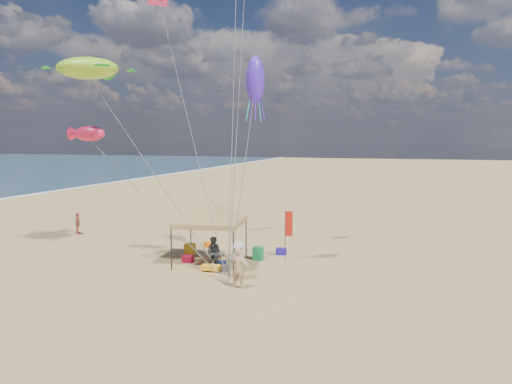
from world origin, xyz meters
TOP-DOWN VIEW (x-y plane):
  - ground at (0.00, 0.00)m, footprint 280.00×280.00m
  - canopy_tent at (-2.77, 3.82)m, footprint 6.34×6.34m
  - feather_flag at (0.84, 6.04)m, footprint 0.42×0.05m
  - cooler_red at (-4.08, 3.80)m, footprint 0.54×0.38m
  - cooler_blue at (0.22, 6.98)m, footprint 0.54×0.38m
  - bag_navy at (-2.06, 3.43)m, footprint 0.69×0.54m
  - bag_orange at (-4.50, 7.57)m, footprint 0.54×0.69m
  - chair_green at (-0.69, 5.49)m, footprint 0.50×0.50m
  - chair_yellow at (-4.60, 5.15)m, footprint 0.50×0.50m
  - crate_grey at (-1.55, 2.85)m, footprint 0.34×0.30m
  - beach_cart at (-2.21, 2.55)m, footprint 0.90×0.50m
  - person_near_a at (0.00, 0.43)m, footprint 0.68×0.47m
  - person_near_b at (-2.25, 3.08)m, footprint 0.85×0.69m
  - person_near_c at (-0.50, 1.82)m, footprint 1.26×0.91m
  - person_far_a at (-14.73, 8.54)m, footprint 0.66×0.93m
  - turtle_kite at (-8.89, 2.35)m, footprint 3.32×2.66m
  - fish_kite at (-10.37, 4.31)m, footprint 2.07×1.29m
  - squid_kite at (-0.55, 4.58)m, footprint 1.09×1.09m

SIDE VIEW (x-z plane):
  - ground at x=0.00m, z-range 0.00..0.00m
  - crate_grey at x=-1.55m, z-range 0.00..0.28m
  - bag_navy at x=-2.06m, z-range 0.00..0.36m
  - bag_orange at x=-4.50m, z-range 0.00..0.36m
  - cooler_red at x=-4.08m, z-range 0.00..0.38m
  - cooler_blue at x=0.22m, z-range 0.00..0.38m
  - beach_cart at x=-2.21m, z-range 0.08..0.32m
  - chair_green at x=-0.69m, z-range 0.00..0.70m
  - chair_yellow at x=-4.60m, z-range 0.00..0.70m
  - person_far_a at x=-14.73m, z-range 0.00..1.47m
  - person_near_b at x=-2.25m, z-range 0.00..1.63m
  - person_near_c at x=-0.50m, z-range 0.00..1.75m
  - person_near_a at x=0.00m, z-range 0.00..1.79m
  - feather_flag at x=0.84m, z-range 0.47..3.18m
  - canopy_tent at x=-2.77m, z-range 1.31..5.26m
  - fish_kite at x=-10.37m, z-range 6.42..7.28m
  - squid_kite at x=-0.55m, z-range 8.30..10.72m
  - turtle_kite at x=-8.89m, z-range 9.60..10.70m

